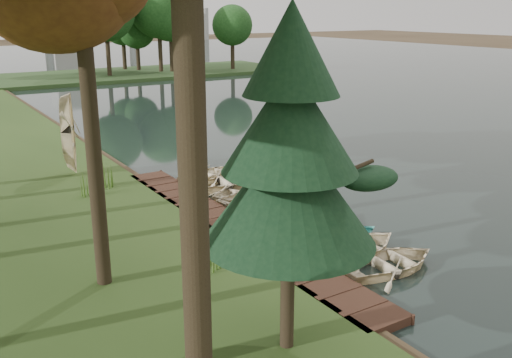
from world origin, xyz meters
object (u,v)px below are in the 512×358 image
boardwalk (230,229)px  rowboat_0 (390,260)px  rowboat_2 (343,236)px  rowboat_1 (354,245)px  pine_tree (290,151)px  stored_rowboat (74,165)px

boardwalk → rowboat_0: size_ratio=4.74×
rowboat_2 → rowboat_1: bearing=157.7°
rowboat_0 → rowboat_1: 1.40m
boardwalk → rowboat_1: bearing=-60.1°
pine_tree → stored_rowboat: bearing=90.5°
rowboat_1 → rowboat_0: bearing=-174.3°
rowboat_0 → stored_rowboat: size_ratio=0.90×
rowboat_1 → rowboat_2: (0.35, 0.94, -0.06)m
rowboat_0 → pine_tree: 7.20m
rowboat_1 → stored_rowboat: (-5.19, 13.78, 0.26)m
boardwalk → pine_tree: 9.17m
stored_rowboat → pine_tree: (0.15, -17.10, 4.23)m
rowboat_2 → stored_rowboat: bearing=21.3°
rowboat_1 → stored_rowboat: 14.73m
boardwalk → rowboat_2: size_ratio=5.21×
rowboat_2 → stored_rowboat: (-5.53, 12.85, 0.32)m
stored_rowboat → rowboat_2: bearing=-137.0°
stored_rowboat → pine_tree: 17.62m
rowboat_0 → rowboat_1: bearing=12.6°
stored_rowboat → boardwalk: bearing=-143.9°
rowboat_0 → pine_tree: bearing=113.8°
boardwalk → pine_tree: bearing=-110.3°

